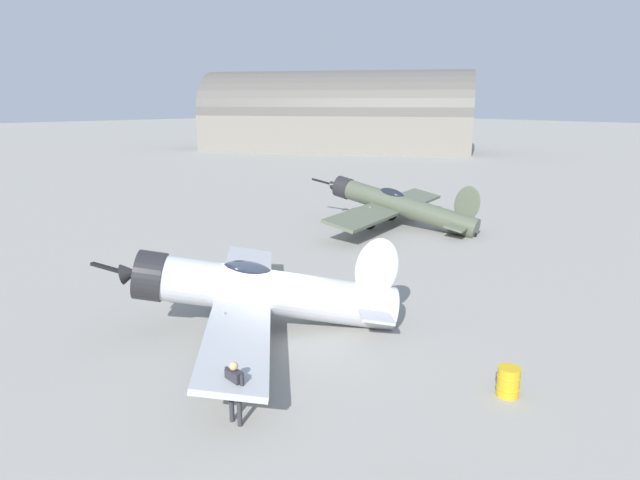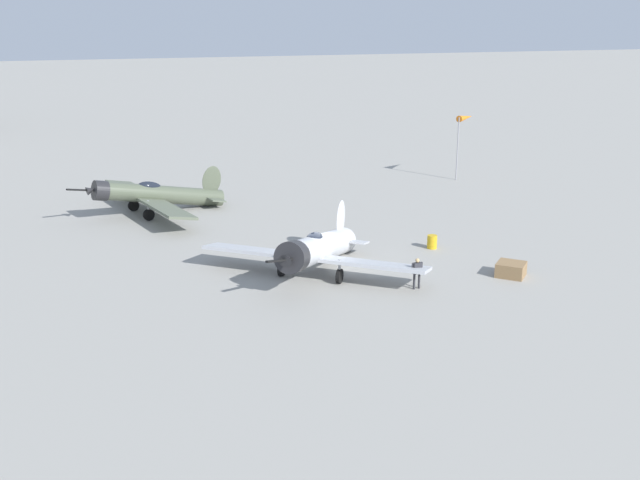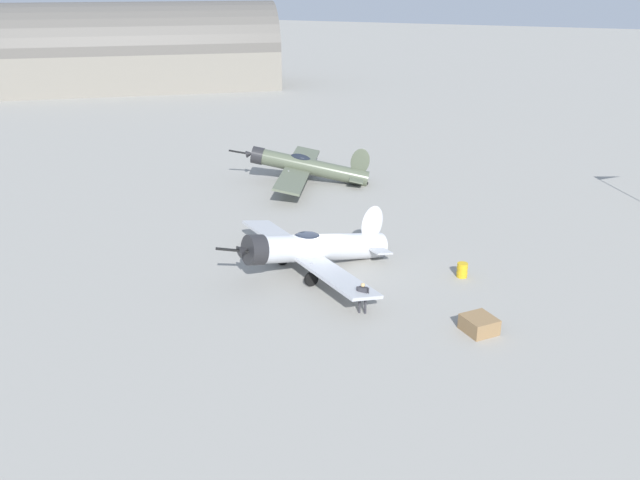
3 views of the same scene
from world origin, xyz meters
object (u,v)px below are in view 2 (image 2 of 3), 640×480
object	(u,v)px
airplane_foreground	(317,250)
windsock_mast	(465,120)
ground_crew_mechanic	(417,270)
fuel_drum	(432,242)
equipment_crate	(511,269)
airplane_mid_apron	(155,195)

from	to	relation	value
airplane_foreground	windsock_mast	size ratio (longest dim) A/B	2.03
ground_crew_mechanic	windsock_mast	world-z (taller)	windsock_mast
fuel_drum	equipment_crate	bearing A→B (deg)	-162.77
airplane_mid_apron	windsock_mast	distance (m)	27.20
airplane_foreground	airplane_mid_apron	bearing A→B (deg)	-118.20
ground_crew_mechanic	fuel_drum	size ratio (longest dim) A/B	2.02
ground_crew_mechanic	fuel_drum	world-z (taller)	ground_crew_mechanic
airplane_foreground	ground_crew_mechanic	distance (m)	5.74
airplane_foreground	ground_crew_mechanic	world-z (taller)	airplane_foreground
fuel_drum	airplane_mid_apron	bearing A→B (deg)	47.74
equipment_crate	airplane_foreground	bearing A→B (deg)	69.71
ground_crew_mechanic	airplane_mid_apron	bearing A→B (deg)	23.54
ground_crew_mechanic	windsock_mast	xyz separation A→B (m)	(23.90, -15.49, 4.01)
windsock_mast	equipment_crate	bearing A→B (deg)	157.64
fuel_drum	ground_crew_mechanic	bearing A→B (deg)	147.55
ground_crew_mechanic	equipment_crate	size ratio (longest dim) A/B	0.82
airplane_foreground	equipment_crate	bearing A→B (deg)	108.00
fuel_drum	windsock_mast	world-z (taller)	windsock_mast
airplane_foreground	airplane_mid_apron	distance (m)	17.37
airplane_mid_apron	windsock_mast	xyz separation A→B (m)	(4.09, -26.64, 3.64)
fuel_drum	windsock_mast	size ratio (longest dim) A/B	0.15
ground_crew_mechanic	windsock_mast	bearing A→B (deg)	-38.78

